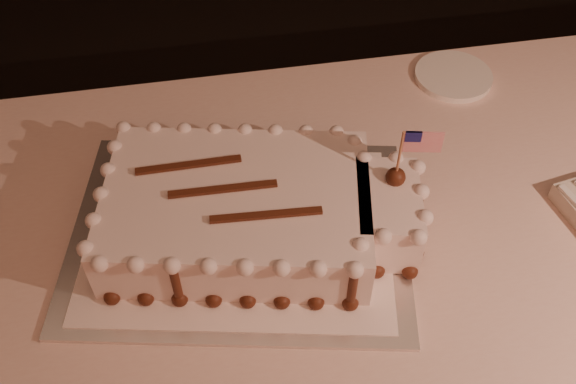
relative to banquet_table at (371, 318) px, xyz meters
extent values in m
cube|color=beige|center=(0.00, 0.00, 0.00)|extent=(2.40, 0.80, 0.75)
cube|color=silver|center=(-0.26, -0.01, 0.38)|extent=(0.61, 0.51, 0.01)
cube|color=white|center=(-0.26, -0.01, 0.38)|extent=(0.55, 0.46, 0.00)
cube|color=white|center=(-0.26, -0.01, 0.43)|extent=(0.45, 0.35, 0.10)
cube|color=white|center=(-0.04, -0.06, 0.43)|extent=(0.13, 0.17, 0.10)
sphere|color=#512414|center=(-0.47, -0.11, 0.39)|extent=(0.03, 0.03, 0.03)
sphere|color=#512414|center=(-0.42, -0.12, 0.39)|extent=(0.03, 0.03, 0.03)
sphere|color=#512414|center=(-0.37, -0.13, 0.39)|extent=(0.03, 0.03, 0.03)
sphere|color=#512414|center=(-0.32, -0.14, 0.39)|extent=(0.03, 0.03, 0.03)
sphere|color=#512414|center=(-0.27, -0.15, 0.39)|extent=(0.03, 0.03, 0.03)
sphere|color=#512414|center=(-0.22, -0.16, 0.39)|extent=(0.03, 0.03, 0.03)
sphere|color=#512414|center=(-0.17, -0.17, 0.39)|extent=(0.03, 0.03, 0.03)
sphere|color=#512414|center=(-0.12, -0.18, 0.39)|extent=(0.03, 0.03, 0.03)
sphere|color=#512414|center=(-0.10, -0.15, 0.39)|extent=(0.03, 0.03, 0.03)
sphere|color=#512414|center=(-0.07, -0.13, 0.39)|extent=(0.03, 0.03, 0.03)
sphere|color=#512414|center=(-0.02, -0.15, 0.39)|extent=(0.03, 0.03, 0.03)
sphere|color=#512414|center=(0.00, -0.11, 0.39)|extent=(0.03, 0.03, 0.03)
sphere|color=#512414|center=(0.01, -0.06, 0.39)|extent=(0.03, 0.03, 0.03)
sphere|color=#512414|center=(0.02, -0.01, 0.39)|extent=(0.03, 0.03, 0.03)
sphere|color=#512414|center=(-0.01, 0.01, 0.39)|extent=(0.03, 0.03, 0.03)
sphere|color=#512414|center=(-0.05, 0.02, 0.39)|extent=(0.03, 0.03, 0.03)
sphere|color=#512414|center=(-0.06, 0.06, 0.39)|extent=(0.03, 0.03, 0.03)
sphere|color=#512414|center=(-0.08, 0.09, 0.39)|extent=(0.03, 0.03, 0.03)
sphere|color=#512414|center=(-0.13, 0.10, 0.39)|extent=(0.03, 0.03, 0.03)
sphere|color=#512414|center=(-0.18, 0.11, 0.39)|extent=(0.03, 0.03, 0.03)
sphere|color=#512414|center=(-0.23, 0.12, 0.39)|extent=(0.03, 0.03, 0.03)
sphere|color=#512414|center=(-0.28, 0.13, 0.39)|extent=(0.03, 0.03, 0.03)
sphere|color=#512414|center=(-0.33, 0.14, 0.39)|extent=(0.03, 0.03, 0.03)
sphere|color=#512414|center=(-0.38, 0.15, 0.39)|extent=(0.03, 0.03, 0.03)
sphere|color=#512414|center=(-0.43, 0.16, 0.39)|extent=(0.03, 0.03, 0.03)
sphere|color=#512414|center=(-0.44, 0.12, 0.39)|extent=(0.03, 0.03, 0.03)
sphere|color=#512414|center=(-0.45, 0.07, 0.39)|extent=(0.03, 0.03, 0.03)
sphere|color=#512414|center=(-0.47, 0.02, 0.39)|extent=(0.03, 0.03, 0.03)
sphere|color=#512414|center=(-0.48, -0.03, 0.39)|extent=(0.03, 0.03, 0.03)
sphere|color=#512414|center=(-0.49, -0.08, 0.39)|extent=(0.03, 0.03, 0.03)
sphere|color=white|center=(-0.47, -0.11, 0.48)|extent=(0.03, 0.03, 0.03)
sphere|color=white|center=(-0.42, -0.12, 0.48)|extent=(0.03, 0.03, 0.03)
sphere|color=white|center=(-0.37, -0.13, 0.48)|extent=(0.03, 0.03, 0.03)
sphere|color=white|center=(-0.32, -0.14, 0.48)|extent=(0.03, 0.03, 0.03)
sphere|color=white|center=(-0.27, -0.15, 0.48)|extent=(0.03, 0.03, 0.03)
sphere|color=white|center=(-0.22, -0.16, 0.48)|extent=(0.03, 0.03, 0.03)
sphere|color=white|center=(-0.17, -0.17, 0.48)|extent=(0.03, 0.03, 0.03)
sphere|color=white|center=(-0.12, -0.18, 0.48)|extent=(0.03, 0.03, 0.03)
sphere|color=white|center=(-0.10, -0.15, 0.48)|extent=(0.03, 0.03, 0.03)
sphere|color=white|center=(-0.07, -0.13, 0.48)|extent=(0.03, 0.03, 0.03)
sphere|color=white|center=(-0.02, -0.15, 0.48)|extent=(0.03, 0.03, 0.03)
sphere|color=white|center=(0.00, -0.11, 0.48)|extent=(0.03, 0.03, 0.03)
sphere|color=white|center=(0.01, -0.06, 0.48)|extent=(0.03, 0.03, 0.03)
sphere|color=white|center=(0.02, -0.01, 0.48)|extent=(0.03, 0.03, 0.03)
sphere|color=white|center=(-0.01, 0.01, 0.48)|extent=(0.03, 0.03, 0.03)
sphere|color=white|center=(-0.05, 0.02, 0.48)|extent=(0.03, 0.03, 0.03)
sphere|color=white|center=(-0.06, 0.06, 0.48)|extent=(0.03, 0.03, 0.03)
sphere|color=white|center=(-0.08, 0.09, 0.48)|extent=(0.03, 0.03, 0.03)
sphere|color=white|center=(-0.13, 0.10, 0.48)|extent=(0.03, 0.03, 0.03)
sphere|color=white|center=(-0.18, 0.11, 0.48)|extent=(0.03, 0.03, 0.03)
sphere|color=white|center=(-0.23, 0.12, 0.48)|extent=(0.03, 0.03, 0.03)
sphere|color=white|center=(-0.28, 0.13, 0.48)|extent=(0.03, 0.03, 0.03)
sphere|color=white|center=(-0.33, 0.14, 0.48)|extent=(0.03, 0.03, 0.03)
sphere|color=white|center=(-0.38, 0.15, 0.48)|extent=(0.03, 0.03, 0.03)
sphere|color=white|center=(-0.43, 0.16, 0.48)|extent=(0.03, 0.03, 0.03)
sphere|color=white|center=(-0.44, 0.12, 0.48)|extent=(0.03, 0.03, 0.03)
sphere|color=white|center=(-0.45, 0.07, 0.48)|extent=(0.03, 0.03, 0.03)
sphere|color=white|center=(-0.47, 0.02, 0.48)|extent=(0.03, 0.03, 0.03)
sphere|color=white|center=(-0.48, -0.03, 0.48)|extent=(0.03, 0.03, 0.03)
sphere|color=white|center=(-0.49, -0.08, 0.48)|extent=(0.03, 0.03, 0.03)
cylinder|color=#512414|center=(-0.37, -0.13, 0.43)|extent=(0.01, 0.01, 0.09)
sphere|color=#512414|center=(-0.37, -0.13, 0.39)|extent=(0.02, 0.02, 0.02)
cylinder|color=#512414|center=(-0.12, -0.18, 0.43)|extent=(0.01, 0.01, 0.09)
sphere|color=#512414|center=(-0.12, -0.18, 0.39)|extent=(0.02, 0.02, 0.02)
cylinder|color=#512414|center=(0.01, -0.06, 0.43)|extent=(0.01, 0.01, 0.09)
sphere|color=#512414|center=(0.01, -0.06, 0.39)|extent=(0.02, 0.02, 0.02)
cylinder|color=#512414|center=(-0.08, 0.09, 0.43)|extent=(0.01, 0.01, 0.09)
sphere|color=#512414|center=(-0.08, 0.09, 0.39)|extent=(0.02, 0.02, 0.02)
cylinder|color=#512414|center=(-0.33, 0.14, 0.43)|extent=(0.01, 0.01, 0.09)
sphere|color=#512414|center=(-0.33, 0.14, 0.39)|extent=(0.02, 0.02, 0.02)
cylinder|color=#512414|center=(-0.47, 0.02, 0.43)|extent=(0.01, 0.01, 0.09)
sphere|color=#512414|center=(-0.47, 0.02, 0.39)|extent=(0.02, 0.02, 0.02)
cube|color=#512414|center=(-0.33, 0.05, 0.49)|extent=(0.16, 0.01, 0.01)
cube|color=#512414|center=(-0.28, -0.01, 0.49)|extent=(0.16, 0.02, 0.01)
cube|color=#512414|center=(-0.23, -0.07, 0.49)|extent=(0.17, 0.02, 0.01)
sphere|color=#512414|center=(-0.02, -0.04, 0.49)|extent=(0.03, 0.03, 0.03)
cylinder|color=#BF7752|center=(-0.02, -0.04, 0.53)|extent=(0.00, 0.00, 0.12)
cube|color=red|center=(0.01, -0.04, 0.56)|extent=(0.06, 0.01, 0.04)
cube|color=navy|center=(-0.01, -0.04, 0.57)|extent=(0.02, 0.01, 0.02)
cylinder|color=white|center=(0.22, 0.31, 0.38)|extent=(0.16, 0.16, 0.01)
camera|label=1|loc=(-0.30, -0.66, 1.21)|focal=40.00mm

